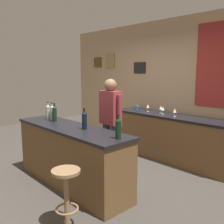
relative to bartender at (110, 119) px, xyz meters
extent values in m
plane|color=#423D38|center=(-0.06, -0.37, -0.94)|extent=(10.00, 10.00, 0.00)
cube|color=tan|center=(-0.06, 1.66, 0.46)|extent=(6.00, 0.06, 2.80)
cube|color=brown|center=(-2.26, 1.61, 1.04)|extent=(0.29, 0.02, 0.26)
cube|color=#997F4C|center=(-1.76, 1.61, 1.06)|extent=(0.31, 0.02, 0.36)
cube|color=black|center=(-0.76, 1.61, 0.88)|extent=(0.33, 0.02, 0.25)
cube|color=brown|center=(-0.06, -0.77, -0.50)|extent=(2.21, 0.57, 0.88)
cube|color=black|center=(-0.06, -0.77, -0.04)|extent=(2.26, 0.60, 0.04)
cube|color=brown|center=(0.34, 1.28, -0.51)|extent=(2.45, 0.53, 0.86)
cube|color=black|center=(0.34, 1.28, -0.06)|extent=(2.50, 0.56, 0.04)
cylinder|color=#384766|center=(0.10, 0.00, -0.51)|extent=(0.13, 0.13, 0.86)
cylinder|color=#384766|center=(-0.10, 0.00, -0.51)|extent=(0.13, 0.13, 0.86)
cube|color=maroon|center=(0.00, 0.00, 0.20)|extent=(0.36, 0.20, 0.56)
sphere|color=brown|center=(0.00, 0.00, 0.58)|extent=(0.21, 0.21, 0.21)
cylinder|color=maroon|center=(0.22, 0.00, 0.17)|extent=(0.08, 0.08, 0.52)
cylinder|color=maroon|center=(-0.22, 0.00, 0.17)|extent=(0.08, 0.08, 0.52)
cylinder|color=olive|center=(0.82, -1.42, -0.61)|extent=(0.06, 0.06, 0.65)
torus|color=olive|center=(0.82, -1.42, -0.72)|extent=(0.26, 0.26, 0.02)
cylinder|color=olive|center=(0.82, -1.42, -0.27)|extent=(0.32, 0.32, 0.03)
cylinder|color=#999E99|center=(-0.79, -0.73, 0.08)|extent=(0.07, 0.07, 0.20)
sphere|color=#999E99|center=(-0.79, -0.73, 0.20)|extent=(0.07, 0.07, 0.07)
cylinder|color=#999E99|center=(-0.79, -0.73, 0.23)|extent=(0.03, 0.03, 0.09)
cylinder|color=black|center=(-0.79, -0.73, 0.28)|extent=(0.03, 0.03, 0.02)
cylinder|color=#999E99|center=(-0.67, -0.72, 0.08)|extent=(0.07, 0.07, 0.20)
sphere|color=#999E99|center=(-0.67, -0.72, 0.20)|extent=(0.07, 0.07, 0.07)
cylinder|color=#999E99|center=(-0.67, -0.72, 0.23)|extent=(0.03, 0.03, 0.09)
cylinder|color=black|center=(-0.67, -0.72, 0.28)|extent=(0.03, 0.03, 0.02)
cylinder|color=black|center=(-0.57, -0.73, 0.08)|extent=(0.07, 0.07, 0.20)
sphere|color=black|center=(-0.57, -0.73, 0.20)|extent=(0.07, 0.07, 0.07)
cylinder|color=black|center=(-0.57, -0.73, 0.23)|extent=(0.03, 0.03, 0.09)
cylinder|color=black|center=(-0.57, -0.73, 0.28)|extent=(0.03, 0.03, 0.02)
cylinder|color=black|center=(0.22, -0.71, 0.08)|extent=(0.07, 0.07, 0.20)
sphere|color=black|center=(0.22, -0.71, 0.20)|extent=(0.07, 0.07, 0.07)
cylinder|color=black|center=(0.22, -0.71, 0.23)|extent=(0.03, 0.03, 0.09)
cylinder|color=black|center=(0.22, -0.71, 0.28)|extent=(0.03, 0.03, 0.02)
cylinder|color=black|center=(0.92, -0.72, 0.08)|extent=(0.07, 0.07, 0.20)
sphere|color=black|center=(0.92, -0.72, 0.20)|extent=(0.07, 0.07, 0.07)
cylinder|color=black|center=(0.92, -0.72, 0.23)|extent=(0.03, 0.03, 0.09)
cylinder|color=black|center=(0.92, -0.72, 0.28)|extent=(0.03, 0.03, 0.02)
cylinder|color=silver|center=(-0.25, 1.30, -0.03)|extent=(0.06, 0.06, 0.00)
cylinder|color=silver|center=(-0.25, 1.30, 0.01)|extent=(0.01, 0.01, 0.07)
cone|color=silver|center=(-0.25, 1.30, 0.08)|extent=(0.07, 0.07, 0.08)
cylinder|color=silver|center=(0.08, 1.31, -0.03)|extent=(0.06, 0.06, 0.00)
cylinder|color=silver|center=(0.08, 1.31, 0.01)|extent=(0.01, 0.01, 0.07)
cone|color=silver|center=(0.08, 1.31, 0.08)|extent=(0.07, 0.07, 0.08)
cylinder|color=silver|center=(0.17, 1.25, -0.03)|extent=(0.06, 0.06, 0.00)
cylinder|color=silver|center=(0.17, 1.25, 0.01)|extent=(0.01, 0.01, 0.07)
cone|color=silver|center=(0.17, 1.25, 0.08)|extent=(0.07, 0.07, 0.08)
cylinder|color=silver|center=(0.48, 1.19, -0.03)|extent=(0.06, 0.06, 0.00)
cylinder|color=silver|center=(0.48, 1.19, 0.01)|extent=(0.01, 0.01, 0.07)
cone|color=silver|center=(0.48, 1.19, 0.08)|extent=(0.07, 0.07, 0.08)
cylinder|color=#336699|center=(-0.59, 1.35, 0.01)|extent=(0.08, 0.08, 0.09)
torus|color=#336699|center=(-0.53, 1.35, 0.02)|extent=(0.06, 0.01, 0.06)
camera|label=1|loc=(3.06, -2.82, 0.81)|focal=40.24mm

